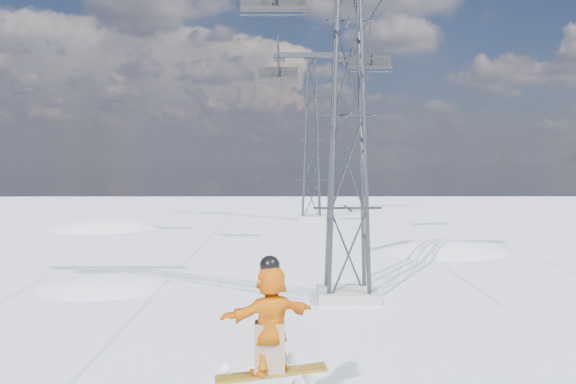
% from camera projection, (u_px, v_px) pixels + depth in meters
% --- Properties ---
extents(lift_tower_near, '(5.20, 1.80, 11.43)m').
position_uv_depth(lift_tower_near, '(348.00, 116.00, 18.93)').
color(lift_tower_near, '#999999').
rests_on(lift_tower_near, ground).
extents(lift_tower_far, '(5.20, 1.80, 11.43)m').
position_uv_depth(lift_tower_far, '(311.00, 140.00, 43.90)').
color(lift_tower_far, '#999999').
rests_on(lift_tower_far, ground).
extents(haul_cables, '(4.46, 51.00, 0.06)m').
position_uv_depth(haul_cables, '(324.00, 18.00, 30.13)').
color(haul_cables, black).
rests_on(haul_cables, ground).
extents(lift_chair_near, '(1.98, 0.57, 2.46)m').
position_uv_depth(lift_chair_near, '(274.00, 2.00, 19.09)').
color(lift_chair_near, black).
rests_on(lift_chair_near, ground).
extents(lift_chair_mid, '(2.08, 0.60, 2.58)m').
position_uv_depth(lift_chair_mid, '(370.00, 63.00, 30.48)').
color(lift_chair_mid, black).
rests_on(lift_chair_mid, ground).
extents(lift_chair_far, '(2.13, 0.61, 2.64)m').
position_uv_depth(lift_chair_far, '(278.00, 74.00, 34.18)').
color(lift_chair_far, black).
rests_on(lift_chair_far, ground).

